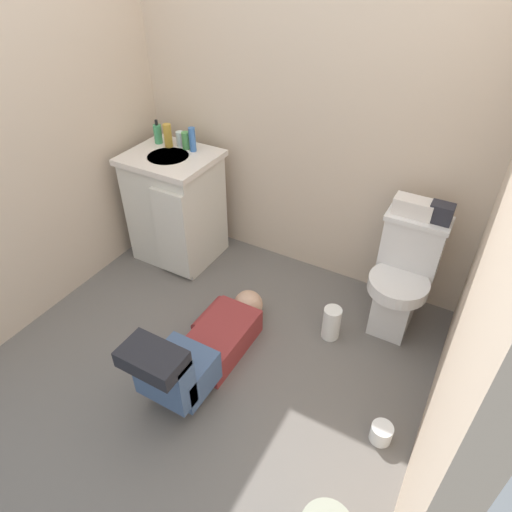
{
  "coord_description": "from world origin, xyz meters",
  "views": [
    {
      "loc": [
        1.09,
        -1.51,
        2.11
      ],
      "look_at": [
        0.02,
        0.39,
        0.45
      ],
      "focal_mm": 31.6,
      "sensor_mm": 36.0,
      "label": 1
    }
  ],
  "objects_px": {
    "person_plumber": "(201,349)",
    "tissue_box": "(414,207)",
    "faucet": "(182,140)",
    "soap_dispenser": "(158,134)",
    "bottle_amber": "(168,136)",
    "toilet_paper_roll": "(381,433)",
    "bottle_green": "(186,140)",
    "toilet": "(402,277)",
    "bottle_clear": "(180,139)",
    "paper_towel_roll": "(331,323)",
    "bottle_blue": "(192,140)",
    "toiletry_bag": "(441,213)",
    "vanity_cabinet": "(176,207)"
  },
  "relations": [
    {
      "from": "faucet",
      "to": "soap_dispenser",
      "type": "height_order",
      "value": "soap_dispenser"
    },
    {
      "from": "bottle_blue",
      "to": "toilet_paper_roll",
      "type": "xyz_separation_m",
      "value": [
        1.72,
        -0.91,
        -0.85
      ]
    },
    {
      "from": "toilet",
      "to": "bottle_blue",
      "type": "height_order",
      "value": "bottle_blue"
    },
    {
      "from": "person_plumber",
      "to": "tissue_box",
      "type": "height_order",
      "value": "tissue_box"
    },
    {
      "from": "person_plumber",
      "to": "bottle_clear",
      "type": "bearing_deg",
      "value": 129.12
    },
    {
      "from": "toilet",
      "to": "toilet_paper_roll",
      "type": "height_order",
      "value": "toilet"
    },
    {
      "from": "toiletry_bag",
      "to": "paper_towel_roll",
      "type": "relative_size",
      "value": 0.55
    },
    {
      "from": "tissue_box",
      "to": "toilet_paper_roll",
      "type": "height_order",
      "value": "tissue_box"
    },
    {
      "from": "toilet",
      "to": "bottle_clear",
      "type": "xyz_separation_m",
      "value": [
        -1.66,
        0.08,
        0.5
      ]
    },
    {
      "from": "tissue_box",
      "to": "toilet_paper_roll",
      "type": "bearing_deg",
      "value": -76.31
    },
    {
      "from": "bottle_amber",
      "to": "bottle_blue",
      "type": "height_order",
      "value": "bottle_blue"
    },
    {
      "from": "tissue_box",
      "to": "toiletry_bag",
      "type": "bearing_deg",
      "value": 0.0
    },
    {
      "from": "toilet",
      "to": "paper_towel_roll",
      "type": "xyz_separation_m",
      "value": [
        -0.3,
        -0.32,
        -0.26
      ]
    },
    {
      "from": "tissue_box",
      "to": "paper_towel_roll",
      "type": "bearing_deg",
      "value": -121.88
    },
    {
      "from": "toiletry_bag",
      "to": "soap_dispenser",
      "type": "height_order",
      "value": "soap_dispenser"
    },
    {
      "from": "bottle_green",
      "to": "bottle_blue",
      "type": "bearing_deg",
      "value": -7.95
    },
    {
      "from": "toilet",
      "to": "faucet",
      "type": "xyz_separation_m",
      "value": [
        -1.64,
        0.07,
        0.5
      ]
    },
    {
      "from": "vanity_cabinet",
      "to": "toilet_paper_roll",
      "type": "height_order",
      "value": "vanity_cabinet"
    },
    {
      "from": "toilet",
      "to": "tissue_box",
      "type": "bearing_deg",
      "value": 116.43
    },
    {
      "from": "vanity_cabinet",
      "to": "tissue_box",
      "type": "bearing_deg",
      "value": 5.98
    },
    {
      "from": "toilet",
      "to": "bottle_blue",
      "type": "xyz_separation_m",
      "value": [
        -1.54,
        0.06,
        0.53
      ]
    },
    {
      "from": "toilet_paper_roll",
      "to": "paper_towel_roll",
      "type": "bearing_deg",
      "value": 132.45
    },
    {
      "from": "person_plumber",
      "to": "bottle_blue",
      "type": "height_order",
      "value": "bottle_blue"
    },
    {
      "from": "bottle_amber",
      "to": "paper_towel_roll",
      "type": "height_order",
      "value": "bottle_amber"
    },
    {
      "from": "tissue_box",
      "to": "bottle_green",
      "type": "relative_size",
      "value": 1.87
    },
    {
      "from": "vanity_cabinet",
      "to": "bottle_blue",
      "type": "relative_size",
      "value": 5.0
    },
    {
      "from": "toilet",
      "to": "toiletry_bag",
      "type": "height_order",
      "value": "toiletry_bag"
    },
    {
      "from": "bottle_blue",
      "to": "tissue_box",
      "type": "bearing_deg",
      "value": 1.24
    },
    {
      "from": "soap_dispenser",
      "to": "toilet",
      "type": "bearing_deg",
      "value": -1.57
    },
    {
      "from": "faucet",
      "to": "soap_dispenser",
      "type": "xyz_separation_m",
      "value": [
        -0.19,
        -0.02,
        0.02
      ]
    },
    {
      "from": "bottle_clear",
      "to": "toilet_paper_roll",
      "type": "height_order",
      "value": "bottle_clear"
    },
    {
      "from": "toilet",
      "to": "bottle_blue",
      "type": "distance_m",
      "value": 1.63
    },
    {
      "from": "bottle_amber",
      "to": "tissue_box",
      "type": "bearing_deg",
      "value": 1.86
    },
    {
      "from": "bottle_blue",
      "to": "person_plumber",
      "type": "bearing_deg",
      "value": -54.75
    },
    {
      "from": "toiletry_bag",
      "to": "paper_towel_roll",
      "type": "height_order",
      "value": "toiletry_bag"
    },
    {
      "from": "toiletry_bag",
      "to": "tissue_box",
      "type": "bearing_deg",
      "value": 180.0
    },
    {
      "from": "bottle_green",
      "to": "toiletry_bag",
      "type": "bearing_deg",
      "value": 0.79
    },
    {
      "from": "tissue_box",
      "to": "bottle_clear",
      "type": "distance_m",
      "value": 1.62
    },
    {
      "from": "bottle_clear",
      "to": "bottle_blue",
      "type": "xyz_separation_m",
      "value": [
        0.12,
        -0.02,
        0.03
      ]
    },
    {
      "from": "bottle_amber",
      "to": "vanity_cabinet",
      "type": "bearing_deg",
      "value": -50.47
    },
    {
      "from": "toilet_paper_roll",
      "to": "bottle_green",
      "type": "bearing_deg",
      "value": 152.85
    },
    {
      "from": "vanity_cabinet",
      "to": "toiletry_bag",
      "type": "height_order",
      "value": "toiletry_bag"
    },
    {
      "from": "toilet",
      "to": "bottle_clear",
      "type": "bearing_deg",
      "value": 177.21
    },
    {
      "from": "paper_towel_roll",
      "to": "bottle_clear",
      "type": "bearing_deg",
      "value": 163.59
    },
    {
      "from": "toilet",
      "to": "bottle_amber",
      "type": "relative_size",
      "value": 4.72
    },
    {
      "from": "soap_dispenser",
      "to": "bottle_amber",
      "type": "height_order",
      "value": "soap_dispenser"
    },
    {
      "from": "toilet",
      "to": "tissue_box",
      "type": "distance_m",
      "value": 0.44
    },
    {
      "from": "tissue_box",
      "to": "bottle_green",
      "type": "bearing_deg",
      "value": -179.14
    },
    {
      "from": "bottle_blue",
      "to": "paper_towel_roll",
      "type": "bearing_deg",
      "value": -16.98
    },
    {
      "from": "toilet",
      "to": "bottle_clear",
      "type": "relative_size",
      "value": 7.23
    }
  ]
}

